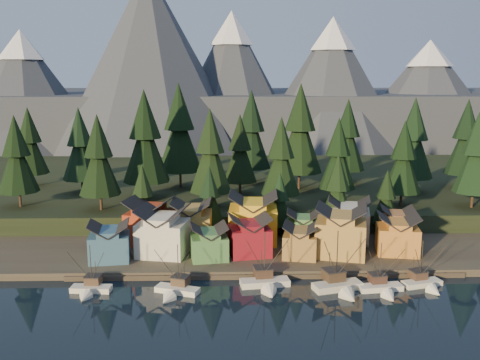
{
  "coord_description": "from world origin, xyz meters",
  "views": [
    {
      "loc": [
        -7.74,
        -85.64,
        40.19
      ],
      "look_at": [
        -4.87,
        30.0,
        17.19
      ],
      "focal_mm": 40.0,
      "sensor_mm": 36.0,
      "label": 1
    }
  ],
  "objects_px": {
    "boat_4": "(340,279)",
    "house_front_1": "(163,230)",
    "boat_0": "(89,283)",
    "boat_3": "(266,276)",
    "house_front_0": "(109,240)",
    "boat_5": "(383,282)",
    "boat_6": "(425,278)",
    "house_back_0": "(150,220)",
    "boat_1": "(175,284)",
    "house_back_1": "(192,221)"
  },
  "relations": [
    {
      "from": "boat_4",
      "to": "house_front_1",
      "type": "height_order",
      "value": "house_front_1"
    },
    {
      "from": "boat_0",
      "to": "house_front_1",
      "type": "distance_m",
      "value": 21.51
    },
    {
      "from": "boat_0",
      "to": "boat_3",
      "type": "relative_size",
      "value": 0.84
    },
    {
      "from": "boat_3",
      "to": "house_front_0",
      "type": "distance_m",
      "value": 34.59
    },
    {
      "from": "boat_4",
      "to": "boat_5",
      "type": "height_order",
      "value": "boat_4"
    },
    {
      "from": "boat_5",
      "to": "house_front_0",
      "type": "height_order",
      "value": "house_front_0"
    },
    {
      "from": "boat_6",
      "to": "house_back_0",
      "type": "relative_size",
      "value": 0.85
    },
    {
      "from": "boat_4",
      "to": "house_back_0",
      "type": "bearing_deg",
      "value": 131.63
    },
    {
      "from": "house_front_0",
      "to": "boat_3",
      "type": "bearing_deg",
      "value": -27.95
    },
    {
      "from": "house_front_0",
      "to": "house_back_0",
      "type": "height_order",
      "value": "house_back_0"
    },
    {
      "from": "boat_3",
      "to": "boat_5",
      "type": "height_order",
      "value": "boat_3"
    },
    {
      "from": "boat_1",
      "to": "boat_4",
      "type": "xyz_separation_m",
      "value": [
        30.89,
        0.6,
        0.56
      ]
    },
    {
      "from": "boat_5",
      "to": "house_front_0",
      "type": "xyz_separation_m",
      "value": [
        -53.88,
        14.77,
        3.85
      ]
    },
    {
      "from": "boat_4",
      "to": "house_front_0",
      "type": "distance_m",
      "value": 48.28
    },
    {
      "from": "boat_5",
      "to": "boat_0",
      "type": "bearing_deg",
      "value": 171.72
    },
    {
      "from": "boat_4",
      "to": "house_front_1",
      "type": "relative_size",
      "value": 1.07
    },
    {
      "from": "house_front_1",
      "to": "boat_5",
      "type": "bearing_deg",
      "value": -12.32
    },
    {
      "from": "boat_1",
      "to": "house_back_1",
      "type": "relative_size",
      "value": 1.01
    },
    {
      "from": "boat_5",
      "to": "boat_6",
      "type": "bearing_deg",
      "value": 5.54
    },
    {
      "from": "house_front_1",
      "to": "house_back_1",
      "type": "bearing_deg",
      "value": 65.53
    },
    {
      "from": "boat_5",
      "to": "boat_6",
      "type": "distance_m",
      "value": 8.97
    },
    {
      "from": "boat_0",
      "to": "boat_1",
      "type": "height_order",
      "value": "boat_1"
    },
    {
      "from": "house_front_0",
      "to": "house_back_1",
      "type": "distance_m",
      "value": 20.2
    },
    {
      "from": "boat_0",
      "to": "house_front_0",
      "type": "distance_m",
      "value": 14.46
    },
    {
      "from": "boat_5",
      "to": "boat_6",
      "type": "height_order",
      "value": "boat_5"
    },
    {
      "from": "boat_3",
      "to": "boat_4",
      "type": "height_order",
      "value": "boat_4"
    },
    {
      "from": "boat_4",
      "to": "house_back_0",
      "type": "relative_size",
      "value": 1.08
    },
    {
      "from": "boat_0",
      "to": "boat_6",
      "type": "distance_m",
      "value": 63.53
    },
    {
      "from": "boat_1",
      "to": "boat_5",
      "type": "xyz_separation_m",
      "value": [
        38.77,
        0.12,
        -0.02
      ]
    },
    {
      "from": "boat_3",
      "to": "house_front_1",
      "type": "xyz_separation_m",
      "value": [
        -21.34,
        15.49,
        4.74
      ]
    },
    {
      "from": "boat_0",
      "to": "boat_3",
      "type": "bearing_deg",
      "value": 7.63
    },
    {
      "from": "house_back_0",
      "to": "house_back_1",
      "type": "bearing_deg",
      "value": 15.32
    },
    {
      "from": "house_front_1",
      "to": "house_back_1",
      "type": "relative_size",
      "value": 1.16
    },
    {
      "from": "boat_6",
      "to": "house_front_0",
      "type": "bearing_deg",
      "value": 153.31
    },
    {
      "from": "house_back_0",
      "to": "house_front_1",
      "type": "bearing_deg",
      "value": -49.82
    },
    {
      "from": "boat_0",
      "to": "boat_5",
      "type": "height_order",
      "value": "boat_5"
    },
    {
      "from": "house_back_0",
      "to": "house_front_0",
      "type": "bearing_deg",
      "value": -108.22
    },
    {
      "from": "house_front_1",
      "to": "house_back_0",
      "type": "height_order",
      "value": "house_back_0"
    },
    {
      "from": "boat_3",
      "to": "house_back_1",
      "type": "distance_m",
      "value": 28.69
    },
    {
      "from": "house_front_1",
      "to": "house_back_1",
      "type": "distance_m",
      "value": 9.94
    },
    {
      "from": "boat_4",
      "to": "house_front_0",
      "type": "relative_size",
      "value": 1.38
    },
    {
      "from": "boat_3",
      "to": "boat_4",
      "type": "xyz_separation_m",
      "value": [
        13.8,
        -2.17,
        0.25
      ]
    },
    {
      "from": "boat_1",
      "to": "house_back_0",
      "type": "xyz_separation_m",
      "value": [
        -8.19,
        26.09,
        5.1
      ]
    },
    {
      "from": "boat_3",
      "to": "boat_6",
      "type": "relative_size",
      "value": 1.19
    },
    {
      "from": "boat_1",
      "to": "house_front_1",
      "type": "height_order",
      "value": "house_front_1"
    },
    {
      "from": "boat_0",
      "to": "boat_6",
      "type": "height_order",
      "value": "boat_6"
    },
    {
      "from": "boat_5",
      "to": "house_back_1",
      "type": "xyz_separation_m",
      "value": [
        -37.31,
        26.28,
        4.85
      ]
    },
    {
      "from": "boat_0",
      "to": "boat_1",
      "type": "relative_size",
      "value": 0.97
    },
    {
      "from": "boat_4",
      "to": "house_back_0",
      "type": "height_order",
      "value": "house_back_0"
    },
    {
      "from": "boat_1",
      "to": "boat_3",
      "type": "xyz_separation_m",
      "value": [
        17.09,
        2.77,
        0.31
      ]
    }
  ]
}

